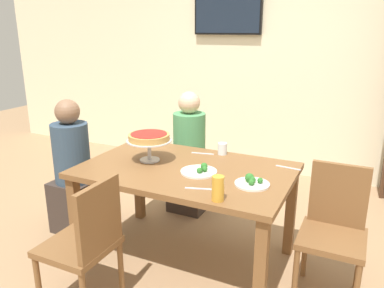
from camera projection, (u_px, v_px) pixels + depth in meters
name	position (u px, v px, depth m)	size (l,w,h in m)	color
ground_plane	(186.00, 258.00, 2.93)	(12.00, 12.00, 0.00)	#9E7A56
rear_partition	(270.00, 55.00, 4.42)	(8.00, 0.12, 2.80)	beige
dining_table	(186.00, 180.00, 2.74)	(1.49, 0.95, 0.74)	brown
television	(228.00, 14.00, 4.41)	(0.82, 0.05, 0.47)	black
diner_far_left	(189.00, 161.00, 3.60)	(0.34, 0.34, 1.15)	#382D28
diner_head_west	(73.00, 176.00, 3.22)	(0.34, 0.34, 1.15)	#382D28
chair_head_east	(334.00, 226.00, 2.42)	(0.40, 0.40, 0.87)	brown
chair_near_left	(86.00, 241.00, 2.26)	(0.40, 0.40, 0.87)	brown
deep_dish_pizza_stand	(149.00, 139.00, 2.81)	(0.33, 0.33, 0.21)	silver
salad_plate_near_diner	(200.00, 171.00, 2.62)	(0.25, 0.25, 0.06)	white
salad_plate_far_diner	(252.00, 182.00, 2.41)	(0.22, 0.22, 0.07)	white
beer_glass_amber_tall	(218.00, 188.00, 2.18)	(0.07, 0.07, 0.15)	gold
water_glass_clear_near	(222.00, 149.00, 2.99)	(0.07, 0.07, 0.09)	white
cutlery_fork_near	(203.00, 153.00, 3.02)	(0.18, 0.02, 0.01)	silver
cutlery_knife_near	(288.00, 168.00, 2.71)	(0.18, 0.02, 0.01)	silver
cutlery_fork_far	(199.00, 189.00, 2.35)	(0.18, 0.02, 0.01)	silver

